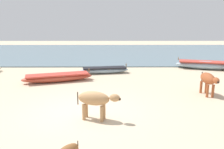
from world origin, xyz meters
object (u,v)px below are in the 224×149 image
Objects in this scene: fishing_boat_0 at (58,77)px; cow_adult_tan at (95,100)px; fishing_boat_2 at (104,70)px; cow_second_adult_rust at (208,80)px; fishing_boat_4 at (205,65)px.

fishing_boat_0 is 5.69m from cow_adult_tan.
fishing_boat_0 is 1.20× the size of fishing_boat_2.
cow_adult_tan is at bearing -100.57° from fishing_boat_2.
cow_adult_tan is at bearing -83.26° from fishing_boat_0.
cow_second_adult_rust is at bearing -37.98° from fishing_boat_0.
cow_adult_tan reaches higher than fishing_boat_4.
fishing_boat_4 reaches higher than fishing_boat_0.
cow_second_adult_rust is (4.67, -4.78, 0.50)m from fishing_boat_2.
fishing_boat_2 is 6.70m from cow_second_adult_rust.
cow_adult_tan is 0.94× the size of cow_second_adult_rust.
fishing_boat_4 is at bearing 1.27° from fishing_boat_2.
fishing_boat_4 is 2.72× the size of cow_second_adult_rust.
fishing_boat_0 is 10.32m from fishing_boat_4.
cow_second_adult_rust is at bearing 44.26° from cow_adult_tan.
cow_second_adult_rust is at bearing 85.91° from fishing_boat_4.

